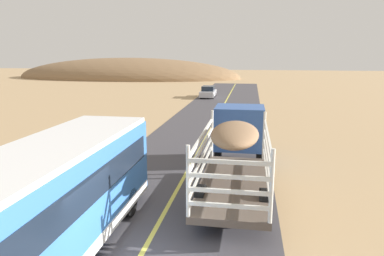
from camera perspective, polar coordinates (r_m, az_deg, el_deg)
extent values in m
cube|color=#3359A5|center=(18.34, 7.78, 0.12)|extent=(2.50, 2.20, 2.20)
cube|color=#192333|center=(18.25, 7.82, 1.50)|extent=(2.53, 1.54, 0.70)
cube|color=brown|center=(13.46, 6.83, -9.18)|extent=(2.50, 6.40, 0.24)
cylinder|color=silver|center=(16.19, 3.30, -0.95)|extent=(0.12, 0.12, 2.20)
cylinder|color=silver|center=(16.11, 11.74, -1.25)|extent=(0.12, 0.12, 2.20)
cylinder|color=silver|center=(10.22, -0.66, -8.78)|extent=(0.12, 0.12, 2.20)
cylinder|color=silver|center=(10.10, 12.93, -9.36)|extent=(0.12, 0.12, 2.20)
cube|color=silver|center=(13.37, 1.67, -6.69)|extent=(0.08, 6.30, 0.12)
cube|color=silver|center=(13.27, 12.16, -7.11)|extent=(0.08, 6.30, 0.12)
cube|color=silver|center=(10.33, 6.00, -12.58)|extent=(2.40, 0.08, 0.12)
cube|color=silver|center=(13.23, 1.69, -4.89)|extent=(0.08, 6.30, 0.12)
cube|color=silver|center=(13.14, 12.24, -5.29)|extent=(0.08, 6.30, 0.12)
cube|color=silver|center=(10.16, 6.06, -10.33)|extent=(2.40, 0.08, 0.12)
cube|color=silver|center=(13.11, 1.70, -3.05)|extent=(0.08, 6.30, 0.12)
cube|color=silver|center=(13.02, 12.33, -3.44)|extent=(0.08, 6.30, 0.12)
cube|color=silver|center=(10.00, 6.11, -7.99)|extent=(2.40, 0.08, 0.12)
cube|color=silver|center=(13.00, 1.71, -1.18)|extent=(0.08, 6.30, 0.12)
cube|color=silver|center=(12.91, 12.41, -1.56)|extent=(0.08, 6.30, 0.12)
cube|color=silver|center=(9.86, 6.17, -5.59)|extent=(2.40, 0.08, 0.12)
ellipsoid|color=#8C6B4C|center=(12.88, 7.05, -0.99)|extent=(1.75, 3.84, 0.70)
cylinder|color=black|center=(18.70, 4.32, -3.51)|extent=(0.32, 1.10, 1.10)
cylinder|color=black|center=(18.64, 11.02, -3.76)|extent=(0.32, 1.10, 1.10)
cylinder|color=black|center=(12.43, 1.38, -11.70)|extent=(0.32, 1.10, 1.10)
cylinder|color=black|center=(12.34, 11.68, -12.15)|extent=(0.32, 1.10, 1.10)
cube|color=#3872C6|center=(9.91, -23.27, -11.88)|extent=(2.50, 10.00, 2.70)
cube|color=white|center=(9.45, -23.99, -3.89)|extent=(2.45, 9.80, 0.16)
cube|color=#192333|center=(9.74, -23.51, -9.32)|extent=(2.54, 9.20, 0.80)
cube|color=silver|center=(10.41, -22.73, -17.69)|extent=(2.53, 9.80, 0.36)
cylinder|color=black|center=(13.45, -19.33, -10.74)|extent=(0.30, 1.00, 1.00)
cylinder|color=black|center=(12.58, -10.32, -11.85)|extent=(0.30, 1.00, 1.00)
cube|color=silver|center=(45.79, 2.65, 5.71)|extent=(1.80, 4.40, 0.70)
cube|color=#192333|center=(45.82, 2.67, 6.54)|extent=(1.53, 2.20, 0.60)
cylinder|color=black|center=(47.21, 1.89, 5.69)|extent=(0.22, 0.66, 0.66)
cylinder|color=black|center=(47.03, 3.81, 5.64)|extent=(0.22, 0.66, 0.66)
cylinder|color=black|center=(44.61, 1.43, 5.32)|extent=(0.22, 0.66, 0.66)
cylinder|color=black|center=(44.42, 3.46, 5.27)|extent=(0.22, 0.66, 0.66)
ellipsoid|color=olive|center=(85.99, -10.53, 8.13)|extent=(54.18, 25.84, 9.45)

